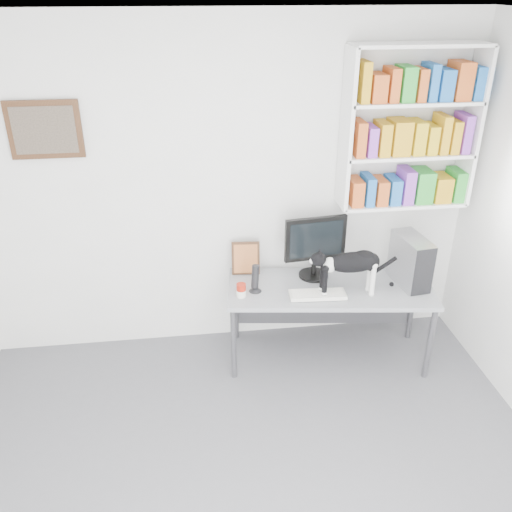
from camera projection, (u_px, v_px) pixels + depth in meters
name	position (u px, v px, depth m)	size (l,w,h in m)	color
room	(261.00, 340.00, 2.55)	(4.01, 4.01, 2.70)	#545459
bookshelf	(410.00, 129.00, 4.12)	(1.03, 0.28, 1.24)	silver
wall_art	(45.00, 130.00, 3.89)	(0.52, 0.04, 0.42)	#402614
desk	(328.00, 322.00, 4.47)	(1.63, 0.63, 0.68)	gray
monitor	(315.00, 247.00, 4.35)	(0.50, 0.24, 0.54)	black
keyboard	(318.00, 294.00, 4.18)	(0.43, 0.17, 0.03)	silver
pc_tower	(410.00, 261.00, 4.28)	(0.18, 0.40, 0.40)	#BCBCC1
speaker	(255.00, 278.00, 4.20)	(0.10, 0.10, 0.23)	black
leaning_print	(246.00, 258.00, 4.46)	(0.23, 0.09, 0.29)	#402614
soup_can	(241.00, 290.00, 4.16)	(0.07, 0.07, 0.11)	#A21D0D
cat	(350.00, 273.00, 4.13)	(0.61, 0.16, 0.38)	black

